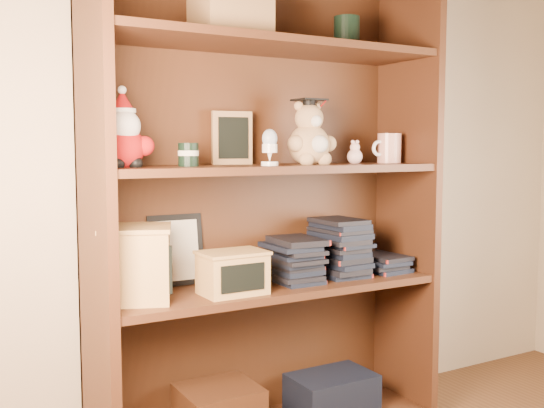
{
  "coord_description": "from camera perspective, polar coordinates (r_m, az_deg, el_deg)",
  "views": [
    {
      "loc": [
        -1.17,
        -0.52,
        1.01
      ],
      "look_at": [
        -0.12,
        1.3,
        0.82
      ],
      "focal_mm": 42.0,
      "sensor_mm": 36.0,
      "label": 1
    }
  ],
  "objects": [
    {
      "name": "pink_figurine",
      "position": [
        2.3,
        7.44,
        4.43
      ],
      "size": [
        0.06,
        0.06,
        0.09
      ],
      "color": "beige",
      "rests_on": "shelf_upper"
    },
    {
      "name": "book_stack_right",
      "position": [
        2.41,
        9.6,
        -5.15
      ],
      "size": [
        0.14,
        0.2,
        0.06
      ],
      "color": "black",
      "rests_on": "shelf_lower"
    },
    {
      "name": "book_stack_left",
      "position": [
        2.18,
        1.94,
        -4.87
      ],
      "size": [
        0.14,
        0.2,
        0.16
      ],
      "color": "black",
      "rests_on": "shelf_lower"
    },
    {
      "name": "book_stack_mid",
      "position": [
        2.29,
        6.2,
        -4.02
      ],
      "size": [
        0.14,
        0.2,
        0.19
      ],
      "color": "black",
      "rests_on": "shelf_lower"
    },
    {
      "name": "egg_cup",
      "position": [
        2.01,
        -0.21,
        5.23
      ],
      "size": [
        0.05,
        0.05,
        0.12
      ],
      "color": "white",
      "rests_on": "shelf_upper"
    },
    {
      "name": "teachers_tin",
      "position": [
        1.97,
        -7.51,
        4.43
      ],
      "size": [
        0.06,
        0.06,
        0.07
      ],
      "color": "black",
      "rests_on": "shelf_upper"
    },
    {
      "name": "chalkboard_plaque",
      "position": [
        2.16,
        -3.6,
        5.85
      ],
      "size": [
        0.14,
        0.09,
        0.18
      ],
      "color": "#9E7547",
      "rests_on": "shelf_upper"
    },
    {
      "name": "shelf_lower",
      "position": [
        2.16,
        0.0,
        -7.49
      ],
      "size": [
        1.14,
        0.33,
        0.02
      ],
      "color": "#482614",
      "rests_on": "ground"
    },
    {
      "name": "teacher_mug",
      "position": [
        2.39,
        10.42,
        4.94
      ],
      "size": [
        0.12,
        0.09,
        0.11
      ],
      "color": "silver",
      "rests_on": "shelf_upper"
    },
    {
      "name": "pencils_box",
      "position": [
        2.0,
        -3.54,
        -6.12
      ],
      "size": [
        0.21,
        0.15,
        0.14
      ],
      "color": "tan",
      "rests_on": "shelf_lower"
    },
    {
      "name": "bookcase",
      "position": [
        2.16,
        -0.73,
        -0.99
      ],
      "size": [
        1.2,
        0.35,
        1.6
      ],
      "color": "#482614",
      "rests_on": "ground"
    },
    {
      "name": "certificate_frame",
      "position": [
        2.13,
        -8.61,
        -4.11
      ],
      "size": [
        0.19,
        0.05,
        0.24
      ],
      "color": "black",
      "rests_on": "shelf_lower"
    },
    {
      "name": "treats_box",
      "position": [
        1.95,
        -12.07,
        -5.2
      ],
      "size": [
        0.27,
        0.27,
        0.22
      ],
      "color": "tan",
      "rests_on": "shelf_lower"
    },
    {
      "name": "santa_plush",
      "position": [
        1.9,
        -13.15,
        5.88
      ],
      "size": [
        0.17,
        0.12,
        0.24
      ],
      "color": "#A50F0F",
      "rests_on": "shelf_upper"
    },
    {
      "name": "shelf_upper",
      "position": [
        2.11,
        0.0,
        3.18
      ],
      "size": [
        1.14,
        0.33,
        0.02
      ],
      "color": "#482614",
      "rests_on": "ground"
    },
    {
      "name": "grad_teddy_bear",
      "position": [
        2.18,
        3.44,
        5.85
      ],
      "size": [
        0.19,
        0.16,
        0.23
      ],
      "color": "tan",
      "rests_on": "shelf_upper"
    }
  ]
}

